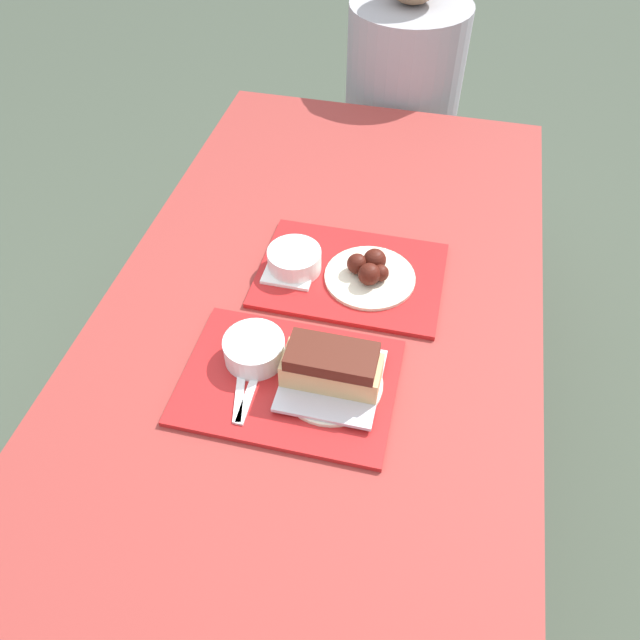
# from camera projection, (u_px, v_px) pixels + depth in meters

# --- Properties ---
(ground_plane) EXTENTS (12.00, 12.00, 0.00)m
(ground_plane) POSITION_uv_depth(u_px,v_px,m) (315.00, 498.00, 1.87)
(ground_plane) COLOR #424C3D
(picnic_table) EXTENTS (0.94, 1.89, 0.76)m
(picnic_table) POSITION_uv_depth(u_px,v_px,m) (313.00, 355.00, 1.37)
(picnic_table) COLOR maroon
(picnic_table) RESTS_ON ground_plane
(picnic_bench_far) EXTENTS (0.90, 0.28, 0.43)m
(picnic_bench_far) POSITION_uv_depth(u_px,v_px,m) (386.00, 175.00, 2.36)
(picnic_bench_far) COLOR maroon
(picnic_bench_far) RESTS_ON ground_plane
(tray_near) EXTENTS (0.41, 0.30, 0.01)m
(tray_near) POSITION_uv_depth(u_px,v_px,m) (289.00, 382.00, 1.21)
(tray_near) COLOR red
(tray_near) RESTS_ON picnic_table
(tray_far) EXTENTS (0.41, 0.30, 0.01)m
(tray_far) POSITION_uv_depth(u_px,v_px,m) (351.00, 275.00, 1.41)
(tray_far) COLOR red
(tray_far) RESTS_ON picnic_table
(bowl_coleslaw_near) EXTENTS (0.12, 0.12, 0.05)m
(bowl_coleslaw_near) POSITION_uv_depth(u_px,v_px,m) (254.00, 348.00, 1.22)
(bowl_coleslaw_near) COLOR white
(bowl_coleslaw_near) RESTS_ON tray_near
(brisket_sandwich_plate) EXTENTS (0.20, 0.20, 0.10)m
(brisket_sandwich_plate) POSITION_uv_depth(u_px,v_px,m) (332.00, 371.00, 1.17)
(brisket_sandwich_plate) COLOR beige
(brisket_sandwich_plate) RESTS_ON tray_near
(plastic_fork_near) EXTENTS (0.06, 0.17, 0.00)m
(plastic_fork_near) POSITION_uv_depth(u_px,v_px,m) (241.00, 385.00, 1.19)
(plastic_fork_near) COLOR white
(plastic_fork_near) RESTS_ON tray_near
(plastic_knife_near) EXTENTS (0.02, 0.17, 0.00)m
(plastic_knife_near) POSITION_uv_depth(u_px,v_px,m) (252.00, 387.00, 1.19)
(plastic_knife_near) COLOR white
(plastic_knife_near) RESTS_ON tray_near
(condiment_packet) EXTENTS (0.04, 0.03, 0.01)m
(condiment_packet) POSITION_uv_depth(u_px,v_px,m) (294.00, 352.00, 1.25)
(condiment_packet) COLOR teal
(condiment_packet) RESTS_ON tray_near
(bowl_coleslaw_far) EXTENTS (0.12, 0.12, 0.05)m
(bowl_coleslaw_far) POSITION_uv_depth(u_px,v_px,m) (294.00, 259.00, 1.40)
(bowl_coleslaw_far) COLOR white
(bowl_coleslaw_far) RESTS_ON tray_far
(wings_plate_far) EXTENTS (0.20, 0.20, 0.06)m
(wings_plate_far) POSITION_uv_depth(u_px,v_px,m) (370.00, 271.00, 1.38)
(wings_plate_far) COLOR beige
(wings_plate_far) RESTS_ON tray_far
(napkin_far) EXTENTS (0.11, 0.08, 0.01)m
(napkin_far) POSITION_uv_depth(u_px,v_px,m) (288.00, 275.00, 1.40)
(napkin_far) COLOR white
(napkin_far) RESTS_ON tray_far
(person_seated_across) EXTENTS (0.38, 0.38, 0.74)m
(person_seated_across) POSITION_uv_depth(u_px,v_px,m) (404.00, 82.00, 2.08)
(person_seated_across) COLOR #9E9EA3
(person_seated_across) RESTS_ON picnic_bench_far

